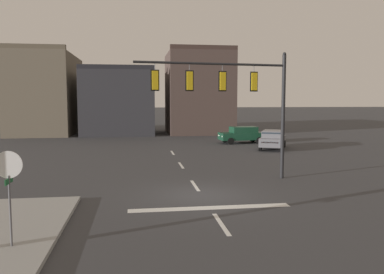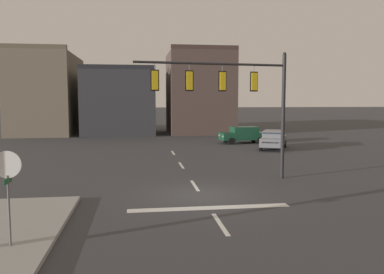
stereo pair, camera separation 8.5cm
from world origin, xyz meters
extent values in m
plane|color=#353538|center=(0.00, 0.00, 0.00)|extent=(400.00, 400.00, 0.00)
cube|color=silver|center=(0.00, -2.00, 0.00)|extent=(6.40, 0.50, 0.01)
cube|color=silver|center=(0.00, -4.00, 0.00)|extent=(0.16, 2.40, 0.01)
cube|color=silver|center=(0.00, 2.00, 0.00)|extent=(0.16, 2.40, 0.01)
cube|color=silver|center=(0.00, 8.00, 0.00)|extent=(0.16, 2.40, 0.01)
cube|color=silver|center=(0.00, 14.00, 0.00)|extent=(0.16, 2.40, 0.01)
cylinder|color=black|center=(4.93, 3.16, 3.29)|extent=(0.20, 0.20, 6.58)
cylinder|color=black|center=(0.99, 2.68, 6.02)|extent=(7.89, 1.09, 0.12)
sphere|color=black|center=(4.93, 3.16, 6.63)|extent=(0.18, 0.18, 0.18)
cylinder|color=#56565B|center=(3.22, 2.95, 5.78)|extent=(0.03, 0.03, 0.35)
cube|color=gold|center=(3.22, 2.95, 5.16)|extent=(0.33, 0.27, 0.90)
sphere|color=red|center=(3.20, 3.08, 5.44)|extent=(0.20, 0.20, 0.20)
sphere|color=#2D2314|center=(3.20, 3.08, 5.16)|extent=(0.20, 0.20, 0.20)
sphere|color=black|center=(3.20, 3.08, 4.88)|extent=(0.20, 0.20, 0.20)
cube|color=black|center=(3.22, 2.93, 5.16)|extent=(0.42, 0.08, 1.02)
cylinder|color=#56565B|center=(1.51, 2.74, 5.78)|extent=(0.03, 0.03, 0.35)
cube|color=gold|center=(1.51, 2.74, 5.16)|extent=(0.33, 0.27, 0.90)
sphere|color=red|center=(1.49, 2.87, 5.44)|extent=(0.20, 0.20, 0.20)
sphere|color=#2D2314|center=(1.49, 2.87, 5.16)|extent=(0.20, 0.20, 0.20)
sphere|color=black|center=(1.49, 2.87, 4.88)|extent=(0.20, 0.20, 0.20)
cube|color=black|center=(1.51, 2.72, 5.16)|extent=(0.42, 0.08, 1.02)
cylinder|color=#56565B|center=(-0.20, 2.53, 5.78)|extent=(0.03, 0.03, 0.35)
cube|color=gold|center=(-0.20, 2.53, 5.16)|extent=(0.33, 0.27, 0.90)
sphere|color=red|center=(-0.22, 2.66, 5.44)|extent=(0.20, 0.20, 0.20)
sphere|color=#2D2314|center=(-0.22, 2.66, 5.16)|extent=(0.20, 0.20, 0.20)
sphere|color=black|center=(-0.22, 2.66, 4.88)|extent=(0.20, 0.20, 0.20)
cube|color=black|center=(-0.20, 2.51, 5.16)|extent=(0.42, 0.08, 1.02)
cylinder|color=#56565B|center=(-1.91, 2.32, 5.78)|extent=(0.03, 0.03, 0.35)
cube|color=gold|center=(-1.91, 2.32, 5.16)|extent=(0.33, 0.27, 0.90)
sphere|color=red|center=(-1.93, 2.45, 5.44)|extent=(0.20, 0.20, 0.20)
sphere|color=#2D2314|center=(-1.93, 2.45, 5.16)|extent=(0.20, 0.20, 0.20)
sphere|color=black|center=(-1.93, 2.45, 4.88)|extent=(0.20, 0.20, 0.20)
cube|color=black|center=(-1.91, 2.30, 5.16)|extent=(0.42, 0.08, 1.02)
cylinder|color=#56565B|center=(-6.32, -5.50, 1.07)|extent=(0.06, 0.06, 2.15)
cylinder|color=white|center=(-6.32, -5.50, 2.45)|extent=(0.76, 0.03, 0.76)
cylinder|color=#B21414|center=(-6.32, -5.48, 2.45)|extent=(0.68, 0.03, 0.68)
cube|color=#19592D|center=(-6.32, -5.50, 2.00)|extent=(0.02, 0.64, 0.16)
cube|color=slate|center=(8.78, 15.22, 0.70)|extent=(3.56, 4.74, 0.70)
cube|color=slate|center=(8.71, 15.09, 1.33)|extent=(2.52, 2.92, 0.56)
cube|color=#2D3842|center=(9.05, 15.78, 1.31)|extent=(1.47, 0.89, 0.47)
cube|color=#2D3842|center=(8.20, 14.04, 1.31)|extent=(1.46, 0.87, 0.46)
cylinder|color=black|center=(8.66, 16.90, 0.32)|extent=(0.48, 0.67, 0.64)
cylinder|color=black|center=(10.18, 16.15, 0.32)|extent=(0.48, 0.67, 0.64)
cylinder|color=black|center=(7.38, 14.30, 0.32)|extent=(0.48, 0.67, 0.64)
cylinder|color=black|center=(8.90, 13.54, 0.32)|extent=(0.48, 0.67, 0.64)
sphere|color=silver|center=(9.23, 17.43, 0.75)|extent=(0.16, 0.16, 0.16)
sphere|color=silver|center=(10.26, 16.92, 0.75)|extent=(0.16, 0.16, 0.16)
cube|color=maroon|center=(7.82, 13.27, 0.78)|extent=(1.24, 0.64, 0.12)
cube|color=#143D28|center=(7.36, 19.96, 0.70)|extent=(4.55, 2.19, 0.70)
cube|color=#143D28|center=(7.51, 19.97, 1.33)|extent=(2.60, 1.82, 0.56)
cube|color=#2D3842|center=(6.75, 19.91, 1.31)|extent=(0.38, 1.54, 0.47)
cube|color=#2D3842|center=(8.68, 20.08, 1.31)|extent=(0.35, 1.53, 0.46)
cylinder|color=black|center=(5.99, 18.98, 0.32)|extent=(0.66, 0.28, 0.64)
cylinder|color=black|center=(5.84, 20.68, 0.32)|extent=(0.66, 0.28, 0.64)
cylinder|color=black|center=(8.88, 19.25, 0.32)|extent=(0.66, 0.28, 0.64)
cylinder|color=black|center=(8.73, 20.94, 0.32)|extent=(0.66, 0.28, 0.64)
sphere|color=silver|center=(5.24, 19.19, 0.75)|extent=(0.16, 0.16, 0.16)
sphere|color=silver|center=(5.14, 20.34, 0.75)|extent=(0.16, 0.16, 0.16)
cube|color=maroon|center=(9.53, 20.16, 0.78)|extent=(0.16, 1.37, 0.12)
cube|color=#665B4C|center=(-13.98, 34.62, 4.88)|extent=(7.14, 13.34, 9.75)
cube|color=brown|center=(-13.98, 28.25, 10.00)|extent=(7.14, 0.60, 0.50)
cube|color=#2D2D33|center=(-5.01, 32.70, 3.83)|extent=(8.59, 9.50, 7.65)
cube|color=black|center=(-5.01, 28.25, 7.90)|extent=(8.59, 0.60, 0.50)
cube|color=#473833|center=(5.03, 32.26, 5.01)|extent=(7.88, 8.62, 10.01)
cube|color=#3A2B26|center=(5.03, 28.25, 10.26)|extent=(7.88, 0.60, 0.50)
camera|label=1|loc=(-2.82, -16.58, 4.22)|focal=36.24mm
camera|label=2|loc=(-2.73, -16.60, 4.22)|focal=36.24mm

